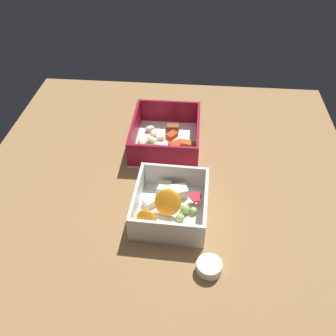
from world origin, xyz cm
name	(u,v)px	position (x,y,z in cm)	size (l,w,h in cm)	color
table_surface	(167,181)	(0.00, 0.00, 1.00)	(80.00, 80.00, 2.00)	#9E7547
pasta_container	(166,138)	(-11.11, -1.21, 4.00)	(18.12, 15.30, 6.36)	white
fruit_bowl	(170,205)	(9.69, 1.55, 4.01)	(15.43, 13.87, 5.63)	white
paper_cup_liner	(209,267)	(21.73, 8.93, 2.98)	(4.22, 4.22, 1.96)	white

